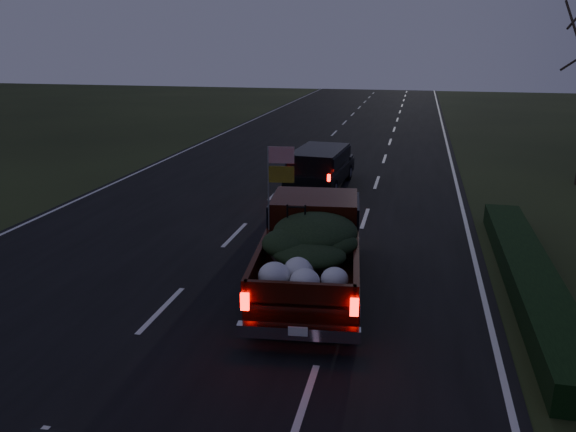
% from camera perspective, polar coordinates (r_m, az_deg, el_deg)
% --- Properties ---
extents(ground, '(120.00, 120.00, 0.00)m').
position_cam_1_polar(ground, '(12.40, -12.72, -9.33)').
color(ground, black).
rests_on(ground, ground).
extents(road_asphalt, '(14.00, 120.00, 0.02)m').
position_cam_1_polar(road_asphalt, '(12.40, -12.72, -9.29)').
color(road_asphalt, black).
rests_on(road_asphalt, ground).
extents(hedge_row, '(1.00, 10.00, 0.60)m').
position_cam_1_polar(hedge_row, '(14.19, 23.27, -5.56)').
color(hedge_row, black).
rests_on(hedge_row, ground).
extents(pickup_truck, '(2.75, 5.82, 2.95)m').
position_cam_1_polar(pickup_truck, '(12.71, 2.41, -2.82)').
color(pickup_truck, '#320E06').
rests_on(pickup_truck, ground).
extents(lead_suv, '(2.14, 4.51, 1.26)m').
position_cam_1_polar(lead_suv, '(21.91, 3.29, 5.33)').
color(lead_suv, black).
rests_on(lead_suv, ground).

